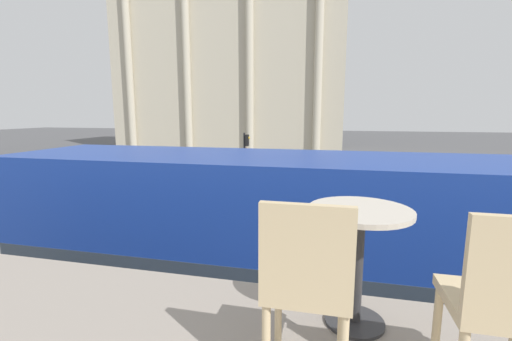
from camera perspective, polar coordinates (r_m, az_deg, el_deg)
double_decker_bus at (r=6.62m, az=3.44°, el=-13.98°), size 10.07×2.70×4.21m
cafe_dining_table at (r=2.15m, az=16.73°, el=-11.08°), size 0.60×0.60×0.73m
cafe_chair_0 at (r=1.66m, az=8.51°, el=-17.80°), size 0.40×0.40×0.91m
cafe_chair_1 at (r=1.81m, az=36.09°, el=-17.31°), size 0.40×0.40×0.91m
plaza_building_left at (r=47.41m, az=-3.95°, el=18.93°), size 29.30×12.31×25.49m
traffic_light_mid at (r=21.47m, az=-1.75°, el=2.80°), size 0.42×0.24×3.77m
pedestrian_white at (r=34.40m, az=-1.47°, el=2.74°), size 0.32×0.32×1.60m
pedestrian_red at (r=29.74m, az=-2.78°, el=1.82°), size 0.32×0.32×1.72m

